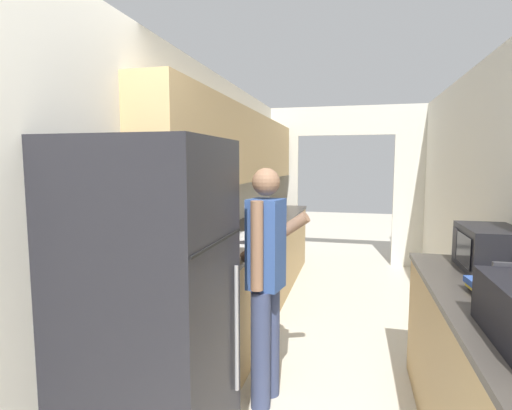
% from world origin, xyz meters
% --- Properties ---
extents(wall_left, '(0.38, 7.78, 2.50)m').
position_xyz_m(wall_left, '(-1.14, 2.58, 1.50)').
color(wall_left, silver).
rests_on(wall_left, ground_plane).
extents(wall_right, '(0.06, 7.78, 2.50)m').
position_xyz_m(wall_right, '(1.23, 2.09, 1.25)').
color(wall_right, silver).
rests_on(wall_right, ground_plane).
extents(wall_far_with_doorway, '(2.79, 0.06, 2.50)m').
position_xyz_m(wall_far_with_doorway, '(0.00, 5.41, 1.43)').
color(wall_far_with_doorway, silver).
rests_on(wall_far_with_doorway, ground_plane).
extents(counter_left, '(0.62, 4.27, 0.93)m').
position_xyz_m(counter_left, '(-0.90, 3.30, 0.46)').
color(counter_left, tan).
rests_on(counter_left, ground_plane).
extents(counter_right, '(0.62, 2.07, 0.93)m').
position_xyz_m(counter_right, '(0.90, 1.09, 0.46)').
color(counter_right, tan).
rests_on(counter_right, ground_plane).
extents(refrigerator, '(0.77, 0.71, 1.74)m').
position_xyz_m(refrigerator, '(-0.83, 0.64, 0.87)').
color(refrigerator, black).
rests_on(refrigerator, ground_plane).
extents(range_oven, '(0.66, 0.74, 1.07)m').
position_xyz_m(range_oven, '(-0.89, 2.36, 0.47)').
color(range_oven, white).
rests_on(range_oven, ground_plane).
extents(person, '(0.51, 0.42, 1.59)m').
position_xyz_m(person, '(-0.40, 1.41, 0.85)').
color(person, '#384266').
rests_on(person, ground_plane).
extents(microwave, '(0.34, 0.54, 0.29)m').
position_xyz_m(microwave, '(1.01, 1.68, 1.07)').
color(microwave, black).
rests_on(microwave, counter_right).
extents(book_stack, '(0.23, 0.30, 0.10)m').
position_xyz_m(book_stack, '(0.87, 1.12, 0.98)').
color(book_stack, black).
rests_on(book_stack, counter_right).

